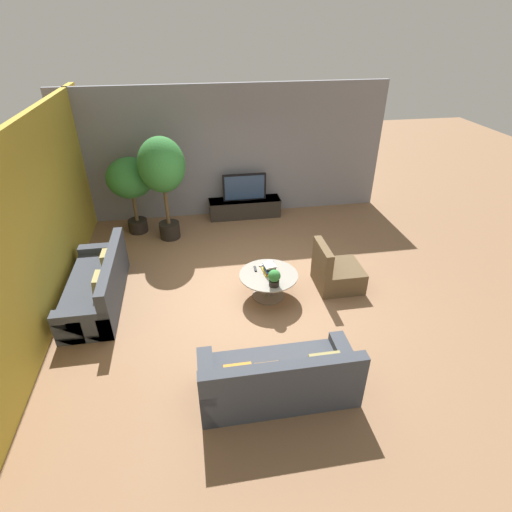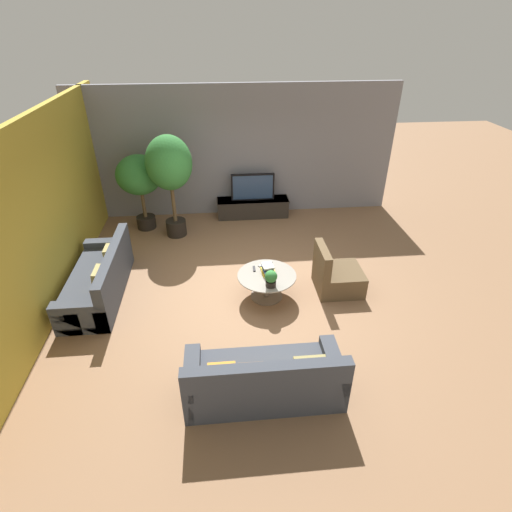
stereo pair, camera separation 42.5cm
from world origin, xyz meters
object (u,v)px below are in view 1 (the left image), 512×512
couch_by_wall (98,287)px  armchair_wicker (336,273)px  television (244,187)px  potted_palm_corner (162,169)px  media_console (245,207)px  potted_palm_tall (130,181)px  coffee_table (269,281)px  potted_plant_tabletop (274,278)px  couch_near_entry (279,379)px

couch_by_wall → armchair_wicker: bearing=86.5°
television → potted_palm_corner: potted_palm_corner is taller
media_console → couch_by_wall: couch_by_wall is taller
television → armchair_wicker: (1.20, -3.18, -0.47)m
television → potted_palm_tall: potted_palm_tall is taller
television → coffee_table: bearing=-90.8°
potted_plant_tabletop → armchair_wicker: bearing=19.4°
television → potted_palm_tall: size_ratio=0.60×
potted_palm_tall → couch_by_wall: bearing=-99.8°
armchair_wicker → potted_plant_tabletop: armchair_wicker is taller
potted_palm_tall → potted_palm_corner: bearing=-29.6°
coffee_table → armchair_wicker: armchair_wicker is taller
couch_by_wall → potted_palm_corner: bearing=151.3°
media_console → coffee_table: size_ratio=1.71×
television → couch_by_wall: (-2.94, -2.92, -0.46)m
couch_near_entry → potted_palm_corner: (-1.46, 4.59, 1.27)m
coffee_table → potted_palm_tall: bearing=130.5°
media_console → potted_plant_tabletop: bearing=-90.3°
coffee_table → couch_near_entry: size_ratio=0.50×
couch_by_wall → potted_palm_corner: 2.73m
media_console → couch_near_entry: size_ratio=0.86×
media_console → armchair_wicker: 3.40m
television → couch_near_entry: size_ratio=0.51×
potted_palm_tall → couch_near_entry: bearing=-66.5°
potted_plant_tabletop → couch_by_wall: bearing=166.8°
couch_by_wall → couch_near_entry: bearing=46.6°
coffee_table → armchair_wicker: 1.26m
coffee_table → couch_near_entry: 2.14m
potted_palm_tall → potted_palm_corner: 0.90m
coffee_table → potted_plant_tabletop: (0.03, -0.33, 0.29)m
media_console → potted_palm_corner: (-1.79, -0.81, 1.34)m
armchair_wicker → potted_palm_tall: bearing=53.2°
couch_by_wall → potted_plant_tabletop: 3.02m
couch_by_wall → television: bearing=134.8°
media_console → potted_plant_tabletop: 3.63m
potted_palm_corner → armchair_wicker: bearing=-38.4°
media_console → coffee_table: 3.28m
couch_near_entry → armchair_wicker: armchair_wicker is taller
potted_palm_tall → potted_plant_tabletop: (2.48, -3.21, -0.61)m
potted_palm_tall → media_console: bearing=9.2°
coffee_table → potted_palm_corner: potted_palm_corner is taller
potted_palm_tall → potted_plant_tabletop: size_ratio=5.84×
couch_by_wall → potted_palm_tall: potted_palm_tall is taller
couch_by_wall → armchair_wicker: size_ratio=2.52×
armchair_wicker → potted_plant_tabletop: size_ratio=2.94×
television → couch_near_entry: (-0.33, -5.40, -0.46)m
media_console → couch_by_wall: (-2.94, -2.93, 0.06)m
potted_palm_corner → potted_plant_tabletop: bearing=-57.8°
coffee_table → couch_by_wall: couch_by_wall is taller
armchair_wicker → potted_palm_tall: 4.73m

